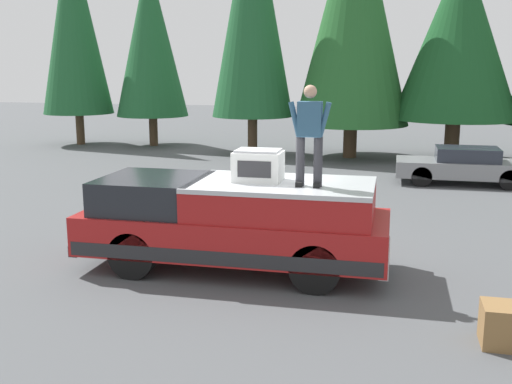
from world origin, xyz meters
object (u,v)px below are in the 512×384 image
(compressor_unit, at_px, (258,165))
(wooden_crate, at_px, (503,325))
(person_on_truck_bed, at_px, (310,133))
(parked_car_grey, at_px, (464,166))
(pickup_truck, at_px, (234,223))

(compressor_unit, height_order, wooden_crate, compressor_unit)
(person_on_truck_bed, xyz_separation_m, wooden_crate, (-1.97, -2.89, -2.27))
(parked_car_grey, bearing_deg, wooden_crate, 176.72)
(pickup_truck, height_order, compressor_unit, compressor_unit)
(pickup_truck, relative_size, person_on_truck_bed, 3.28)
(pickup_truck, height_order, wooden_crate, pickup_truck)
(pickup_truck, xyz_separation_m, compressor_unit, (0.05, -0.44, 1.05))
(compressor_unit, bearing_deg, pickup_truck, 96.45)
(person_on_truck_bed, relative_size, wooden_crate, 3.02)
(pickup_truck, relative_size, parked_car_grey, 1.35)
(compressor_unit, xyz_separation_m, person_on_truck_bed, (-0.28, -0.94, 0.62))
(pickup_truck, distance_m, compressor_unit, 1.14)
(compressor_unit, bearing_deg, wooden_crate, -120.41)
(compressor_unit, height_order, person_on_truck_bed, person_on_truck_bed)
(pickup_truck, xyz_separation_m, wooden_crate, (-2.20, -4.27, -0.59))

